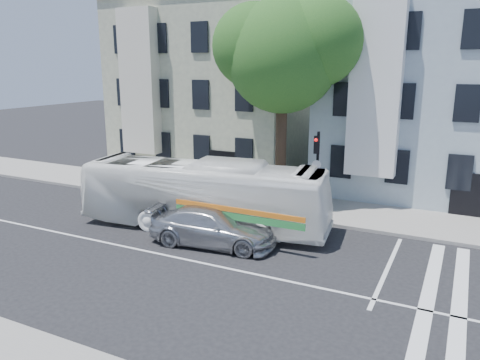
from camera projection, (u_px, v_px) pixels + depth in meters
The scene contains 9 objects.
ground at pixel (195, 262), 17.32m from camera, with size 120.00×120.00×0.00m, color black.
sidewalk_far at pixel (276, 204), 24.27m from camera, with size 80.00×4.00×0.15m, color gray.
building_left at pixel (221, 88), 32.06m from camera, with size 12.00×10.00×11.00m, color gray.
building_right at pixel (442, 94), 26.05m from camera, with size 12.00×10.00×11.00m, color #95A5B1.
street_tree at pixel (286, 49), 23.02m from camera, with size 7.30×5.90×11.10m.
bus at pixel (204, 195), 20.52m from camera, with size 11.07×2.59×3.08m, color white.
sedan at pixel (213, 227), 18.82m from camera, with size 5.21×2.12×1.51m, color #B5B7BC.
hedge at pixel (193, 193), 24.73m from camera, with size 8.50×0.84×0.70m, color #2D551B, non-canonical shape.
traffic_signal at pixel (317, 162), 22.00m from camera, with size 0.41×0.53×4.06m.
Camera 1 is at (8.61, -13.69, 7.11)m, focal length 35.00 mm.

